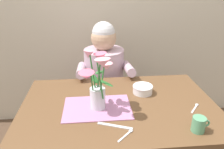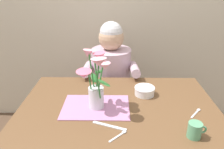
% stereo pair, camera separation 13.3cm
% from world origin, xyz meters
% --- Properties ---
extents(wood_panel_backdrop, '(4.00, 0.10, 2.50)m').
position_xyz_m(wood_panel_backdrop, '(0.00, 1.05, 1.25)').
color(wood_panel_backdrop, beige).
rests_on(wood_panel_backdrop, ground_plane).
extents(dining_table, '(1.20, 0.80, 0.74)m').
position_xyz_m(dining_table, '(0.00, 0.00, 0.64)').
color(dining_table, brown).
rests_on(dining_table, ground_plane).
extents(seated_person, '(0.45, 0.47, 1.14)m').
position_xyz_m(seated_person, '(-0.06, 0.62, 0.56)').
color(seated_person, '#4C4C56').
rests_on(seated_person, ground_plane).
extents(striped_placemat, '(0.40, 0.28, 0.00)m').
position_xyz_m(striped_placemat, '(-0.14, -0.03, 0.74)').
color(striped_placemat, '#B275A3').
rests_on(striped_placemat, dining_table).
extents(flower_vase, '(0.20, 0.26, 0.35)m').
position_xyz_m(flower_vase, '(-0.13, -0.04, 0.92)').
color(flower_vase, silver).
rests_on(flower_vase, dining_table).
extents(ceramic_bowl, '(0.14, 0.14, 0.06)m').
position_xyz_m(ceramic_bowl, '(0.18, 0.13, 0.77)').
color(ceramic_bowl, white).
rests_on(ceramic_bowl, dining_table).
extents(dinner_knife, '(0.18, 0.09, 0.00)m').
position_xyz_m(dinner_knife, '(-0.05, -0.22, 0.74)').
color(dinner_knife, silver).
rests_on(dinner_knife, dining_table).
extents(ceramic_mug, '(0.09, 0.07, 0.08)m').
position_xyz_m(ceramic_mug, '(0.37, -0.29, 0.78)').
color(ceramic_mug, '#569970').
rests_on(ceramic_mug, dining_table).
extents(spoon_0, '(0.09, 0.09, 0.01)m').
position_xyz_m(spoon_0, '(0.01, -0.29, 0.74)').
color(spoon_0, silver).
rests_on(spoon_0, dining_table).
extents(spoon_1, '(0.09, 0.10, 0.01)m').
position_xyz_m(spoon_1, '(0.46, -0.08, 0.74)').
color(spoon_1, silver).
rests_on(spoon_1, dining_table).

